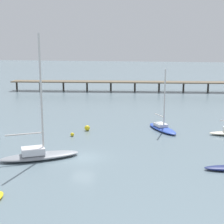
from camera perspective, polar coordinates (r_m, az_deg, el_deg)
ground_plane at (r=39.55m, az=-4.87°, el=-7.65°), size 400.00×400.00×0.00m
pier at (r=92.04m, az=9.18°, el=5.26°), size 67.11×11.63×6.15m
sailboat_gray at (r=39.65m, az=-12.28°, el=-6.74°), size 9.09×6.57×14.04m
sailboat_blue at (r=51.72m, az=8.46°, el=-2.49°), size 5.48×7.19×9.23m
mooring_buoy_inner at (r=51.07m, az=-4.21°, el=-2.71°), size 0.82×0.82×0.82m
mooring_buoy_far at (r=48.29m, az=-6.72°, el=-3.78°), size 0.52×0.52×0.52m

